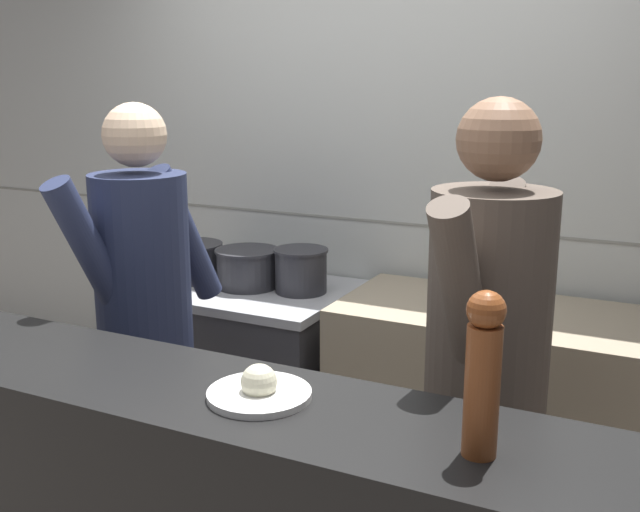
# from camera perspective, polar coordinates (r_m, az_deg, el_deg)

# --- Properties ---
(wall_back_tiled) EXTENTS (8.00, 0.06, 2.60)m
(wall_back_tiled) POSITION_cam_1_polar(r_m,az_deg,el_deg) (3.55, 4.61, 5.12)
(wall_back_tiled) COLOR silver
(wall_back_tiled) RESTS_ON ground_plane
(oven_range) EXTENTS (0.95, 0.71, 0.86)m
(oven_range) POSITION_cam_1_polar(r_m,az_deg,el_deg) (3.66, -5.51, -8.80)
(oven_range) COLOR #38383D
(oven_range) RESTS_ON ground_plane
(prep_counter) EXTENTS (1.38, 0.65, 0.91)m
(prep_counter) POSITION_cam_1_polar(r_m,az_deg,el_deg) (3.22, 13.97, -11.93)
(prep_counter) COLOR gray
(prep_counter) RESTS_ON ground_plane
(stock_pot) EXTENTS (0.30, 0.30, 0.18)m
(stock_pot) POSITION_cam_1_polar(r_m,az_deg,el_deg) (3.65, -9.75, -0.32)
(stock_pot) COLOR #2D2D33
(stock_pot) RESTS_ON oven_range
(sauce_pot) EXTENTS (0.30, 0.30, 0.18)m
(sauce_pot) POSITION_cam_1_polar(r_m,az_deg,el_deg) (3.49, -5.55, -0.83)
(sauce_pot) COLOR #2D2D33
(sauce_pot) RESTS_ON oven_range
(braising_pot) EXTENTS (0.25, 0.25, 0.20)m
(braising_pot) POSITION_cam_1_polar(r_m,az_deg,el_deg) (3.39, -1.46, -1.01)
(braising_pot) COLOR #2D2D33
(braising_pot) RESTS_ON oven_range
(plated_dish_appetiser) EXTENTS (0.26, 0.26, 0.09)m
(plated_dish_appetiser) POSITION_cam_1_polar(r_m,az_deg,el_deg) (1.87, -4.66, -10.11)
(plated_dish_appetiser) COLOR white
(plated_dish_appetiser) RESTS_ON pass_counter
(pepper_mill) EXTENTS (0.08, 0.08, 0.36)m
(pepper_mill) POSITION_cam_1_polar(r_m,az_deg,el_deg) (1.58, 12.31, -8.56)
(pepper_mill) COLOR brown
(pepper_mill) RESTS_ON pass_counter
(chef_head_cook) EXTENTS (0.42, 0.76, 1.73)m
(chef_head_cook) POSITION_cam_1_polar(r_m,az_deg,el_deg) (2.88, -13.21, -4.11)
(chef_head_cook) COLOR black
(chef_head_cook) RESTS_ON ground_plane
(chef_sous) EXTENTS (0.40, 0.77, 1.76)m
(chef_sous) POSITION_cam_1_polar(r_m,az_deg,el_deg) (2.28, 12.54, -8.25)
(chef_sous) COLOR black
(chef_sous) RESTS_ON ground_plane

